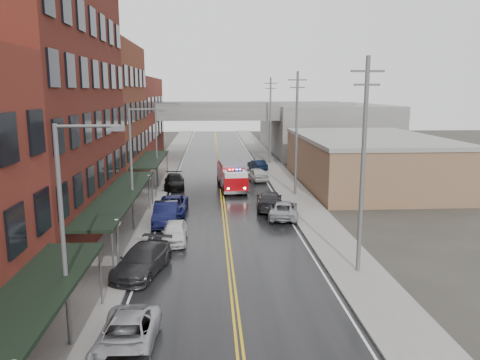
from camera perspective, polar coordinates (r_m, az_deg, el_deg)
name	(u,v)px	position (r m, az deg, el deg)	size (l,w,h in m)	color
road	(224,209)	(40.96, -2.00, -3.57)	(11.00, 160.00, 0.02)	black
sidewalk_left	(139,210)	(41.40, -12.17, -3.56)	(3.00, 160.00, 0.15)	slate
sidewalk_right	(306,207)	(41.78, 8.07, -3.29)	(3.00, 160.00, 0.15)	slate
curb_left	(159,209)	(41.19, -9.90, -3.55)	(0.30, 160.00, 0.15)	gray
curb_right	(288,207)	(41.48, 5.84, -3.35)	(0.30, 160.00, 0.15)	gray
brick_building_b	(29,109)	(34.90, -24.37, 7.93)	(9.00, 20.00, 18.00)	#4C1914
brick_building_c	(93,117)	(51.70, -17.43, 7.35)	(9.00, 15.00, 15.00)	brown
brick_building_far	(124,121)	(68.89, -13.93, 7.02)	(9.00, 20.00, 12.00)	maroon
tan_building	(367,162)	(53.07, 15.21, 2.11)	(14.00, 22.00, 5.00)	#806144
right_far_block	(321,127)	(82.14, 9.89, 6.34)	(18.00, 30.00, 8.00)	slate
awning_0	(3,329)	(16.72, -26.88, -15.90)	(2.60, 16.00, 3.09)	black
awning_1	(120,194)	(34.06, -14.40, -1.72)	(2.60, 18.00, 3.09)	black
awning_2	(151,159)	(51.08, -10.80, 2.52)	(2.60, 13.00, 3.09)	black
globe_lamp_1	(117,233)	(27.37, -14.77, -6.26)	(0.44, 0.44, 3.12)	#59595B
globe_lamp_2	(149,184)	(40.79, -11.05, -0.51)	(0.44, 0.44, 3.12)	#59595B
street_lamp_0	(69,223)	(19.16, -20.18, -4.98)	(2.64, 0.22, 9.00)	#59595B
street_lamp_1	(135,161)	(34.47, -12.72, 2.22)	(2.64, 0.22, 9.00)	#59595B
street_lamp_2	(159,139)	(50.21, -9.89, 4.95)	(2.64, 0.22, 9.00)	#59595B
utility_pole_0	(363,163)	(26.30, 14.77, 1.98)	(1.80, 0.24, 12.00)	#59595B
utility_pole_1	(296,132)	(45.59, 6.90, 5.86)	(1.80, 0.24, 12.00)	#59595B
utility_pole_2	(270,119)	(65.30, 3.71, 7.39)	(1.80, 0.24, 12.00)	#59595B
overpass	(217,119)	(71.79, -2.77, 7.45)	(40.00, 10.00, 7.50)	slate
fire_truck	(232,176)	(48.73, -1.02, 0.54)	(3.50, 7.69, 2.74)	#A3070C
parked_car_left_2	(126,337)	(19.88, -13.69, -18.07)	(2.25, 4.88, 1.36)	#A5A7AD
parked_car_left_3	(142,260)	(27.33, -11.82, -9.54)	(2.18, 5.37, 1.56)	#29282B
parked_car_left_4	(175,232)	(32.38, -7.98, -6.30)	(1.68, 4.18, 1.42)	silver
parked_car_left_5	(166,213)	(36.74, -9.04, -4.05)	(1.78, 5.10, 1.68)	#0E1133
parked_car_left_6	(173,205)	(39.74, -8.23, -3.07)	(2.38, 5.17, 1.44)	#15194E
parked_car_left_7	(174,181)	(49.92, -8.01, -0.18)	(2.11, 5.19, 1.51)	black
parked_car_right_0	(283,209)	(38.26, 5.28, -3.59)	(2.30, 4.99, 1.39)	gray
parked_car_right_1	(269,200)	(40.88, 3.61, -2.49)	(2.22, 5.45, 1.58)	black
parked_car_right_2	(256,174)	(53.67, 1.99, 0.71)	(1.82, 4.51, 1.54)	#B5B5B5
parked_car_right_3	(257,165)	(61.23, 2.13, 1.87)	(1.42, 4.08, 1.35)	black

